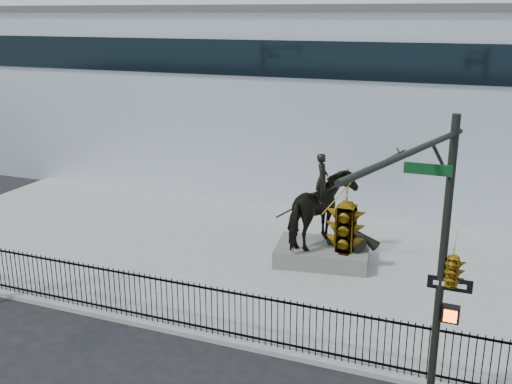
% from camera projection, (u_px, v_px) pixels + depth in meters
% --- Properties ---
extents(ground, '(120.00, 120.00, 0.00)m').
position_uv_depth(ground, '(163.00, 354.00, 16.34)').
color(ground, black).
rests_on(ground, ground).
extents(plaza, '(30.00, 12.00, 0.15)m').
position_uv_depth(plaza, '(258.00, 258.00, 22.55)').
color(plaza, gray).
rests_on(plaza, ground).
extents(building, '(44.00, 14.00, 9.00)m').
position_uv_depth(building, '(345.00, 97.00, 32.84)').
color(building, silver).
rests_on(building, ground).
extents(picket_fence, '(22.10, 0.10, 1.50)m').
position_uv_depth(picket_fence, '(184.00, 304.00, 17.20)').
color(picket_fence, black).
rests_on(picket_fence, plaza).
extents(statue_plinth, '(3.64, 2.77, 0.62)m').
position_uv_depth(statue_plinth, '(322.00, 253.00, 22.01)').
color(statue_plinth, '#605E58').
rests_on(statue_plinth, plaza).
extents(equestrian_statue, '(4.23, 2.95, 3.62)m').
position_uv_depth(equestrian_statue, '(326.00, 212.00, 21.53)').
color(equestrian_statue, black).
rests_on(equestrian_statue, statue_plinth).
extents(traffic_signal_right, '(2.17, 6.86, 7.00)m').
position_uv_depth(traffic_signal_right, '(406.00, 248.00, 10.87)').
color(traffic_signal_right, black).
rests_on(traffic_signal_right, ground).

